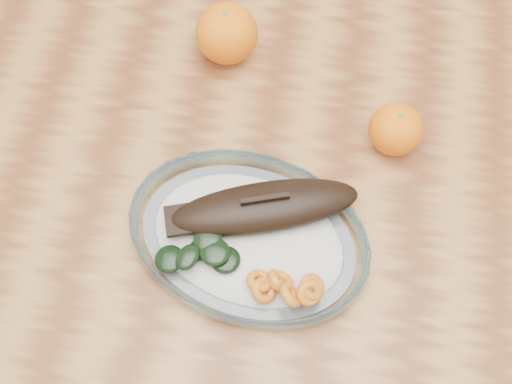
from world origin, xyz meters
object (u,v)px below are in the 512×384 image
(plated_meal, at_px, (249,235))
(orange_left, at_px, (227,33))
(orange_right, at_px, (396,129))
(dining_table, at_px, (255,228))

(plated_meal, bearing_deg, orange_left, 117.00)
(orange_left, height_order, orange_right, orange_left)
(dining_table, relative_size, orange_right, 16.78)
(plated_meal, relative_size, orange_left, 7.29)
(orange_left, bearing_deg, dining_table, -71.36)
(dining_table, xyz_separation_m, orange_left, (-0.08, 0.23, 0.14))
(orange_left, bearing_deg, orange_right, -24.90)
(plated_meal, xyz_separation_m, orange_right, (0.17, 0.17, 0.02))
(dining_table, xyz_separation_m, plated_meal, (0.00, -0.06, 0.12))
(plated_meal, bearing_deg, dining_table, 104.17)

